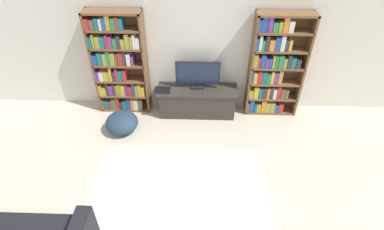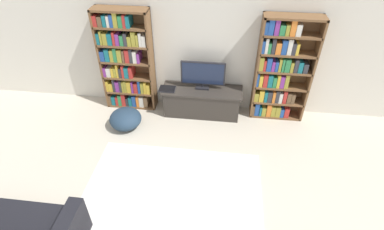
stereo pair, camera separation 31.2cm
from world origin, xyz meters
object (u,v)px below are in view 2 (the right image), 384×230
at_px(beanbag_ottoman, 126,119).
at_px(bookshelf_left, 126,62).
at_px(tv_stand, 202,101).
at_px(bookshelf_right, 280,71).
at_px(laptop, 167,89).
at_px(television, 203,75).

bearing_deg(beanbag_ottoman, bookshelf_left, 98.57).
bearing_deg(tv_stand, bookshelf_right, 5.32).
bearing_deg(beanbag_ottoman, tv_stand, 23.81).
xyz_separation_m(tv_stand, laptop, (-0.63, -0.08, 0.27)).
relative_size(bookshelf_right, television, 2.41).
height_order(bookshelf_left, beanbag_ottoman, bookshelf_left).
bearing_deg(bookshelf_right, television, -177.22).
bearing_deg(beanbag_ottoman, laptop, 36.44).
height_order(laptop, beanbag_ottoman, laptop).
xyz_separation_m(television, beanbag_ottoman, (-1.31, -0.63, -0.63)).
bearing_deg(bookshelf_right, bookshelf_left, -179.97).
xyz_separation_m(bookshelf_left, tv_stand, (1.41, -0.12, -0.66)).
distance_m(television, laptop, 0.69).
bearing_deg(tv_stand, laptop, -173.11).
xyz_separation_m(laptop, beanbag_ottoman, (-0.68, -0.50, -0.36)).
bearing_deg(bookshelf_left, tv_stand, -4.92).
bearing_deg(bookshelf_left, bookshelf_right, 0.03).
xyz_separation_m(bookshelf_left, beanbag_ottoman, (0.11, -0.70, -0.75)).
height_order(bookshelf_right, television, bookshelf_right).
bearing_deg(tv_stand, television, 90.00).
xyz_separation_m(bookshelf_left, television, (1.41, -0.06, -0.12)).
relative_size(bookshelf_right, beanbag_ottoman, 3.37).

